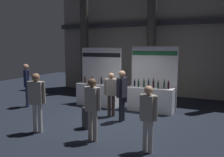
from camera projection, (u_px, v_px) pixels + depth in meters
name	position (u px, v px, depth m)	size (l,w,h in m)	color
ground_plane	(117.00, 120.00, 8.49)	(24.00, 24.00, 0.00)	black
hall_colonnade	(156.00, 30.00, 12.42)	(11.81, 1.37, 6.87)	gray
exhibitor_booth_0	(98.00, 92.00, 10.53)	(1.95, 0.72, 2.53)	white
exhibitor_booth_1	(151.00, 96.00, 9.58)	(1.90, 0.66, 2.59)	white
trash_bin	(87.00, 118.00, 7.58)	(0.36, 0.36, 0.68)	#38383D
visitor_0	(26.00, 82.00, 10.19)	(0.38, 0.39, 1.85)	navy
visitor_2	(111.00, 91.00, 8.80)	(0.51, 0.37, 1.62)	#47382D
visitor_3	(148.00, 114.00, 5.75)	(0.47, 0.29, 1.65)	silver
visitor_4	(92.00, 104.00, 6.46)	(0.51, 0.26, 1.73)	#ADA393
visitor_5	(37.00, 97.00, 7.10)	(0.54, 0.31, 1.80)	silver
visitor_7	(122.00, 91.00, 8.18)	(0.26, 0.54, 1.77)	#23232D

